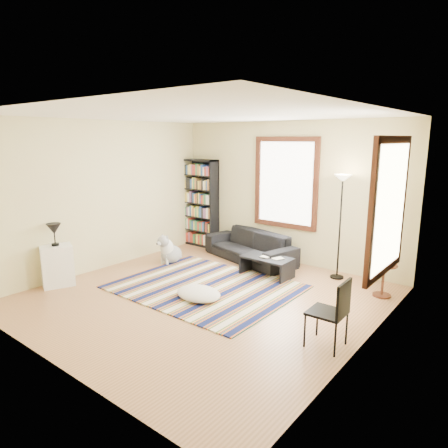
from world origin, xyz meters
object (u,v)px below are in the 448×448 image
Objects in this scene: sofa at (250,246)px; floor_cushion at (199,293)px; floor_lamp at (340,228)px; white_cabinet at (57,266)px; coffee_table at (267,267)px; folding_chair at (327,313)px; side_table at (383,280)px; dog at (171,248)px; bookshelf at (200,203)px.

sofa is 2.25m from floor_cushion.
white_cabinet is (-3.59, -3.31, -0.58)m from floor_lamp.
coffee_table is (0.80, -0.60, -0.12)m from sofa.
floor_lamp is at bearing 65.56° from white_cabinet.
floor_cushion is at bearing 175.72° from folding_chair.
white_cabinet is (-1.75, -3.21, 0.05)m from sofa.
white_cabinet reaches higher than side_table.
side_table is at bearing 13.52° from dog.
side_table reaches higher than floor_cushion.
floor_lamp is at bearing 33.95° from coffee_table.
floor_lamp reaches higher than coffee_table.
folding_chair is at bearing -26.09° from sofa.
folding_chair is (2.16, -0.11, 0.34)m from floor_cushion.
side_table is at bearing -22.41° from floor_lamp.
sofa is 1.03× the size of bookshelf.
bookshelf is at bearing 172.86° from side_table.
floor_cushion is at bearing -48.88° from bookshelf.
folding_chair reaches higher than white_cabinet.
coffee_table is 2.02m from dog.
bookshelf reaches higher than sofa.
white_cabinet is at bearing -92.52° from bookshelf.
sofa is 1.60m from dog.
folding_chair is 1.23× the size of white_cabinet.
bookshelf is 2.65× the size of floor_cushion.
white_cabinet is (-0.15, -3.48, -0.65)m from bookshelf.
coffee_table is at bearing 137.12° from folding_chair.
coffee_table is 1.29× the size of white_cabinet.
floor_cushion is 0.41× the size of floor_lamp.
coffee_table is 2.55m from folding_chair.
bookshelf reaches higher than side_table.
side_table is 0.63× the size of folding_chair.
sofa is at bearing 103.97° from floor_cushion.
bookshelf reaches higher than white_cabinet.
white_cabinet is at bearing -169.64° from folding_chair.
side_table is (0.91, -0.37, -0.66)m from floor_lamp.
bookshelf is at bearing 110.38° from white_cabinet.
dog is at bearing -121.52° from sofa.
sofa is 1.10× the size of floor_lamp.
bookshelf is 3.54m from white_cabinet.
floor_cushion is 0.88× the size of folding_chair.
floor_lamp is 3.29m from dog.
floor_cushion is 2.53m from white_cabinet.
folding_chair is 4.02m from dog.
bookshelf is 3.70× the size of side_table.
white_cabinet is (-2.29, -1.03, 0.26)m from floor_cushion.
white_cabinet reaches higher than floor_cushion.
bookshelf is 2.86× the size of white_cabinet.
floor_lamp reaches higher than white_cabinet.
folding_chair is at bearing -15.61° from dog.
dog is at bearing -157.82° from floor_lamp.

